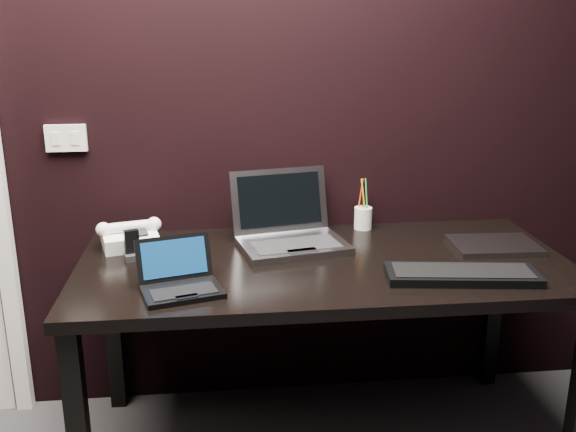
{
  "coord_description": "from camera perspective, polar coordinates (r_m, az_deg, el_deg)",
  "views": [
    {
      "loc": [
        -0.06,
        -0.67,
        1.53
      ],
      "look_at": [
        0.17,
        1.35,
        0.92
      ],
      "focal_mm": 40.0,
      "sensor_mm": 36.0,
      "label": 1
    }
  ],
  "objects": [
    {
      "name": "wall_switch",
      "position": [
        2.55,
        -19.13,
        6.56
      ],
      "size": [
        0.15,
        0.02,
        0.1
      ],
      "color": "silver",
      "rests_on": "wall_back"
    },
    {
      "name": "pen_cup",
      "position": [
        2.58,
        6.68,
        -0.1
      ],
      "size": [
        0.08,
        0.08,
        0.21
      ],
      "color": "silver",
      "rests_on": "desk"
    },
    {
      "name": "mobile_phone",
      "position": [
        2.3,
        -13.66,
        -2.82
      ],
      "size": [
        0.07,
        0.07,
        0.1
      ],
      "color": "black",
      "rests_on": "desk"
    },
    {
      "name": "netbook",
      "position": [
        2.01,
        -9.58,
        -5.76
      ],
      "size": [
        0.28,
        0.26,
        0.15
      ],
      "color": "black",
      "rests_on": "desk"
    },
    {
      "name": "desk",
      "position": [
        2.27,
        3.21,
        -5.78
      ],
      "size": [
        1.7,
        0.8,
        0.74
      ],
      "color": "black",
      "rests_on": "ground"
    },
    {
      "name": "desk_phone",
      "position": [
        2.43,
        -13.91,
        -1.73
      ],
      "size": [
        0.24,
        0.22,
        0.12
      ],
      "color": "white",
      "rests_on": "desk"
    },
    {
      "name": "ext_keyboard",
      "position": [
        2.15,
        15.2,
        -5.03
      ],
      "size": [
        0.5,
        0.23,
        0.03
      ],
      "color": "black",
      "rests_on": "desk"
    },
    {
      "name": "silver_laptop",
      "position": [
        2.37,
        0.12,
        -1.46
      ],
      "size": [
        0.44,
        0.41,
        0.26
      ],
      "color": "#A0A0A5",
      "rests_on": "desk"
    },
    {
      "name": "wall_back",
      "position": [
        2.48,
        -5.1,
        11.34
      ],
      "size": [
        4.0,
        0.0,
        4.0
      ],
      "primitive_type": "plane",
      "rotation": [
        1.57,
        0.0,
        0.0
      ],
      "color": "black",
      "rests_on": "ground"
    },
    {
      "name": "closed_laptop",
      "position": [
        2.47,
        17.83,
        -2.5
      ],
      "size": [
        0.31,
        0.23,
        0.02
      ],
      "color": "#939498",
      "rests_on": "desk"
    }
  ]
}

